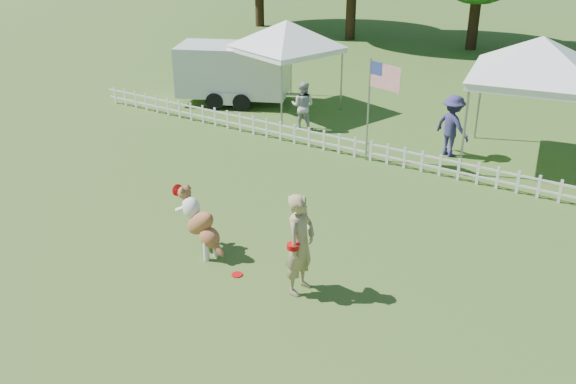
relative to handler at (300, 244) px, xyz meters
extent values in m
plane|color=#2E531A|center=(-1.00, -0.44, -0.98)|extent=(120.00, 120.00, 0.00)
imported|color=#A08A60|center=(0.00, 0.00, 0.00)|extent=(0.49, 0.73, 1.96)
cylinder|color=#BF0B0C|center=(-1.30, -0.22, -0.97)|extent=(0.25, 0.25, 0.02)
imported|color=#A7A7AC|center=(-4.72, 7.79, -0.22)|extent=(0.87, 0.75, 1.53)
imported|color=navy|center=(-0.04, 8.14, -0.11)|extent=(1.30, 1.05, 1.75)
camera|label=1|loc=(5.28, -8.63, 5.72)|focal=40.00mm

